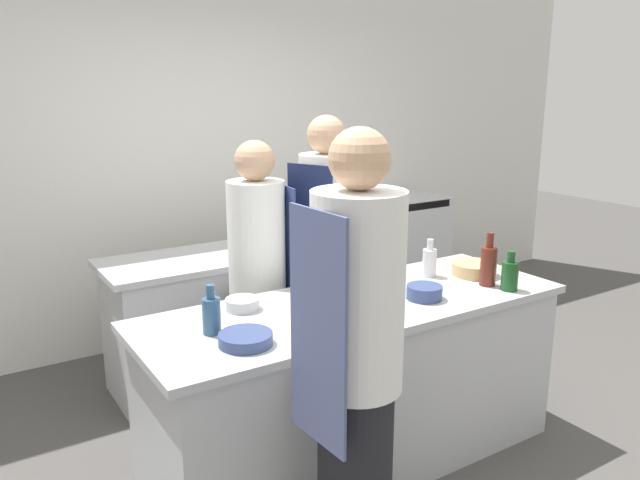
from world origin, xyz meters
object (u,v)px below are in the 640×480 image
at_px(oven_range, 390,253).
at_px(bottle_sauce, 488,265).
at_px(bottle_cooking_oil, 429,262).
at_px(bottle_water, 211,314).
at_px(bottle_olive_oil, 323,305).
at_px(bottle_wine, 510,275).
at_px(bowl_wooden_salad, 242,304).
at_px(bowl_mixing_large, 246,339).
at_px(bowl_prep_small, 424,292).
at_px(chef_at_stove, 258,283).
at_px(bowl_ceramic_blue, 474,269).
at_px(chef_at_pass_far, 326,261).
at_px(chef_at_prep_near, 356,367).
at_px(bottle_vinegar, 373,273).

bearing_deg(oven_range, bottle_sauce, -114.41).
distance_m(bottle_cooking_oil, bottle_water, 1.39).
bearing_deg(bottle_olive_oil, bottle_sauce, 1.74).
bearing_deg(bottle_wine, bottle_sauce, 106.07).
xyz_separation_m(bottle_wine, bowl_wooden_salad, (-1.33, 0.49, -0.06)).
bearing_deg(bowl_mixing_large, bottle_water, 110.35).
bearing_deg(bowl_mixing_large, bottle_olive_oil, -2.21).
xyz_separation_m(bottle_wine, bowl_prep_small, (-0.48, 0.14, -0.05)).
xyz_separation_m(chef_at_stove, bowl_wooden_salad, (-0.31, -0.45, 0.07)).
distance_m(bottle_wine, bowl_ceramic_blue, 0.30).
distance_m(chef_at_pass_far, bottle_cooking_oil, 0.63).
distance_m(chef_at_prep_near, bowl_ceramic_blue, 1.47).
bearing_deg(bottle_cooking_oil, chef_at_prep_near, -143.93).
height_order(chef_at_stove, bowl_wooden_salad, chef_at_stove).
xyz_separation_m(bottle_sauce, bowl_prep_small, (-0.44, 0.02, -0.08)).
relative_size(bottle_cooking_oil, bowl_ceramic_blue, 0.86).
distance_m(oven_range, bottle_cooking_oil, 1.95).
bearing_deg(bowl_wooden_salad, bottle_olive_oil, -63.25).
height_order(bottle_cooking_oil, bowl_mixing_large, bottle_cooking_oil).
bearing_deg(bowl_ceramic_blue, chef_at_prep_near, -153.15).
relative_size(oven_range, bottle_vinegar, 4.64).
height_order(bottle_water, bowl_wooden_salad, bottle_water).
height_order(bottle_sauce, bowl_wooden_salad, bottle_sauce).
bearing_deg(bottle_water, bottle_wine, -10.56).
bearing_deg(bottle_olive_oil, oven_range, 44.70).
xyz_separation_m(bottle_sauce, bowl_mixing_large, (-1.46, -0.02, -0.09)).
distance_m(bottle_cooking_oil, bowl_prep_small, 0.40).
bearing_deg(bottle_vinegar, bowl_ceramic_blue, -9.70).
distance_m(bottle_vinegar, bottle_sauce, 0.64).
height_order(oven_range, bottle_water, bottle_water).
xyz_separation_m(oven_range, bottle_wine, (-0.82, -2.01, 0.46)).
xyz_separation_m(chef_at_stove, bowl_ceramic_blue, (1.05, -0.65, 0.08)).
xyz_separation_m(chef_at_stove, bottle_olive_oil, (-0.11, -0.86, 0.15)).
bearing_deg(chef_at_stove, bottle_olive_oil, -2.45).
height_order(oven_range, chef_at_stove, chef_at_stove).
bearing_deg(bowl_prep_small, chef_at_stove, 123.42).
height_order(bottle_sauce, bowl_ceramic_blue, bottle_sauce).
bearing_deg(chef_at_pass_far, bottle_olive_oil, 123.53).
bearing_deg(bottle_vinegar, chef_at_prep_near, -130.77).
height_order(chef_at_prep_near, bowl_prep_small, chef_at_prep_near).
distance_m(bottle_vinegar, bowl_prep_small, 0.30).
height_order(bottle_wine, bottle_water, bottle_water).
bearing_deg(oven_range, bowl_prep_small, -124.71).
bearing_deg(bowl_wooden_salad, oven_range, 35.24).
distance_m(chef_at_prep_near, chef_at_pass_far, 1.47).
height_order(oven_range, chef_at_prep_near, chef_at_prep_near).
bearing_deg(bowl_prep_small, chef_at_prep_near, -147.46).
relative_size(bottle_water, bowl_ceramic_blue, 0.89).
bearing_deg(bottle_water, bowl_mixing_large, -69.65).
xyz_separation_m(chef_at_pass_far, bottle_water, (-1.00, -0.63, 0.07)).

